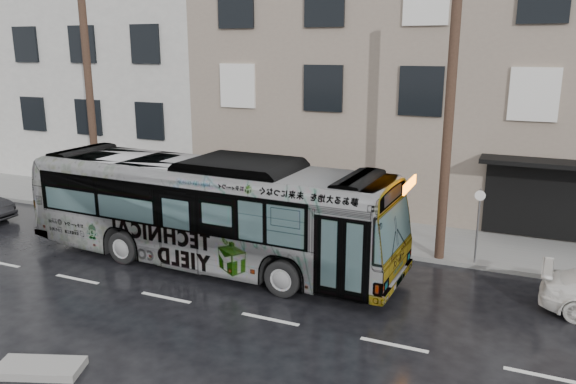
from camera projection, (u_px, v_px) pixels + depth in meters
name	position (u px, v px, depth m)	size (l,w,h in m)	color
ground	(213.00, 267.00, 17.78)	(120.00, 120.00, 0.00)	black
sidewalk	(277.00, 222.00, 22.11)	(90.00, 3.60, 0.15)	gray
building_taupe	(446.00, 76.00, 25.75)	(20.00, 12.00, 11.00)	gray
building_grey	(79.00, 27.00, 35.39)	(26.00, 15.00, 16.00)	beige
utility_pole_front	(449.00, 118.00, 17.03)	(0.30, 0.30, 9.00)	#442D22
utility_pole_rear	(90.00, 101.00, 22.47)	(0.30, 0.30, 9.00)	#442D22
sign_post	(478.00, 226.00, 17.43)	(0.06, 0.06, 2.40)	slate
bus	(208.00, 210.00, 17.75)	(2.92, 12.47, 3.47)	#B2B2B2
slush_pile	(40.00, 368.00, 11.98)	(1.80, 0.80, 0.18)	#9F9C97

